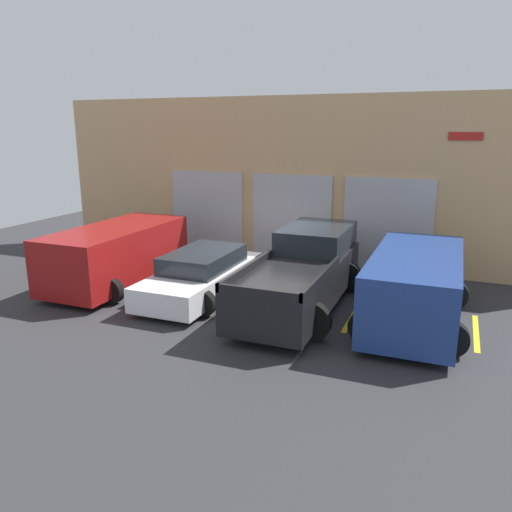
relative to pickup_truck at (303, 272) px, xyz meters
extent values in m
plane|color=#2D2D30|center=(-1.35, 0.81, -0.86)|extent=(28.00, 28.00, 0.00)
cube|color=tan|center=(-1.35, 4.11, 1.82)|extent=(17.51, 0.60, 5.35)
cube|color=#ADADB2|center=(-4.61, 3.77, 0.60)|extent=(2.66, 0.08, 2.92)
cube|color=#ADADB2|center=(-1.55, 3.77, 0.60)|extent=(2.66, 0.08, 2.92)
cube|color=#ADADB2|center=(1.51, 3.77, 0.60)|extent=(2.66, 0.08, 2.92)
cube|color=#B21E19|center=(3.46, 3.78, 3.27)|extent=(0.90, 0.03, 0.22)
cube|color=black|center=(0.00, -0.30, -0.15)|extent=(1.82, 5.57, 0.95)
cube|color=#1E2328|center=(0.00, 1.24, 0.64)|extent=(1.67, 2.51, 0.63)
cube|color=black|center=(-0.87, -1.55, 0.41)|extent=(0.08, 3.06, 0.18)
cube|color=black|center=(0.87, -1.55, 0.41)|extent=(0.08, 3.06, 0.18)
cube|color=black|center=(0.00, -3.04, 0.41)|extent=(1.82, 0.08, 0.18)
cylinder|color=black|center=(-0.80, 1.43, -0.43)|extent=(0.85, 0.22, 0.85)
cylinder|color=black|center=(0.80, 1.43, -0.43)|extent=(0.85, 0.22, 0.85)
cylinder|color=black|center=(-0.80, -2.02, -0.43)|extent=(0.85, 0.22, 0.85)
cylinder|color=black|center=(0.80, -2.02, -0.43)|extent=(0.85, 0.22, 0.85)
cube|color=white|center=(-2.70, -0.30, -0.41)|extent=(1.71, 4.43, 0.60)
cube|color=#1E2328|center=(-2.70, -0.19, 0.12)|extent=(1.50, 2.44, 0.46)
cylinder|color=black|center=(-3.45, 1.08, -0.53)|extent=(0.66, 0.22, 0.66)
cylinder|color=black|center=(-1.96, 1.08, -0.53)|extent=(0.66, 0.22, 0.66)
cylinder|color=black|center=(-3.45, -1.67, -0.53)|extent=(0.66, 0.22, 0.66)
cylinder|color=black|center=(-1.96, -1.67, -0.53)|extent=(0.66, 0.22, 0.66)
cube|color=maroon|center=(-5.41, -0.30, 0.06)|extent=(1.94, 4.62, 1.50)
cube|color=#1E2328|center=(-5.41, 1.96, 0.57)|extent=(1.74, 0.06, 0.28)
cylinder|color=black|center=(-6.27, 1.14, -0.52)|extent=(0.68, 0.22, 0.68)
cylinder|color=black|center=(-4.55, 1.14, -0.52)|extent=(0.68, 0.22, 0.68)
cylinder|color=black|center=(-6.27, -1.73, -0.52)|extent=(0.68, 0.22, 0.68)
cylinder|color=black|center=(-4.55, -1.73, -0.52)|extent=(0.68, 0.22, 0.68)
cube|color=navy|center=(2.70, -0.30, 0.06)|extent=(1.87, 4.63, 1.47)
cube|color=#1E2328|center=(2.70, 1.97, 0.55)|extent=(1.68, 0.06, 0.28)
cylinder|color=black|center=(1.88, 1.14, -0.50)|extent=(0.72, 0.22, 0.72)
cylinder|color=black|center=(3.53, 1.14, -0.50)|extent=(0.72, 0.22, 0.72)
cylinder|color=black|center=(1.88, -1.73, -0.50)|extent=(0.72, 0.22, 0.72)
cylinder|color=black|center=(3.53, -1.73, -0.50)|extent=(0.72, 0.22, 0.72)
cube|color=gold|center=(-6.76, -0.30, -0.85)|extent=(0.12, 2.20, 0.01)
cube|color=gold|center=(-4.06, -0.30, -0.85)|extent=(0.12, 2.20, 0.01)
cube|color=gold|center=(-1.35, -0.30, -0.85)|extent=(0.12, 2.20, 0.01)
cube|color=gold|center=(1.35, -0.30, -0.85)|extent=(0.12, 2.20, 0.01)
cube|color=gold|center=(4.06, -0.30, -0.85)|extent=(0.12, 2.20, 0.01)
camera|label=1|loc=(3.37, -11.53, 3.49)|focal=35.00mm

